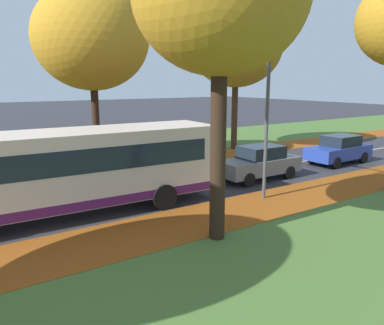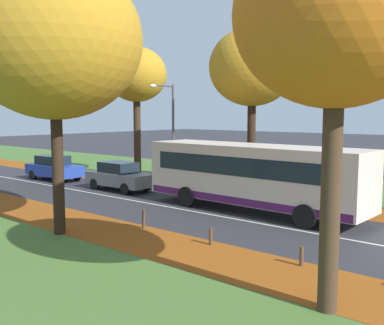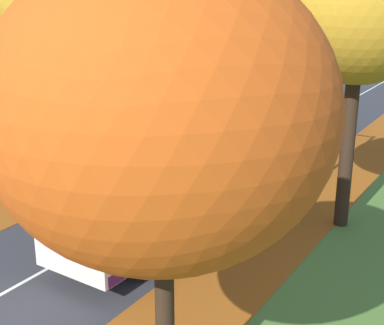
% 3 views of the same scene
% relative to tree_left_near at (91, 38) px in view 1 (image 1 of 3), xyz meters
% --- Properties ---
extents(grass_verge_left, '(12.00, 90.00, 0.01)m').
position_rel_tree_left_near_xyz_m(grass_verge_left, '(-3.22, 8.39, -6.91)').
color(grass_verge_left, '#476B2D').
rests_on(grass_verge_left, ground).
extents(leaf_litter_left, '(2.80, 60.00, 0.00)m').
position_rel_tree_left_near_xyz_m(leaf_litter_left, '(1.38, 2.39, -6.91)').
color(leaf_litter_left, '#8C4714').
rests_on(leaf_litter_left, grass_verge_left).
extents(leaf_litter_right, '(2.80, 60.00, 0.00)m').
position_rel_tree_left_near_xyz_m(leaf_litter_right, '(10.58, 2.39, -6.91)').
color(leaf_litter_right, '#8C4714').
rests_on(leaf_litter_right, grass_verge_right).
extents(road_centre_line, '(0.12, 80.00, 0.01)m').
position_rel_tree_left_near_xyz_m(road_centre_line, '(5.98, 8.39, -6.91)').
color(road_centre_line, silver).
rests_on(road_centre_line, ground).
extents(tree_left_near, '(6.21, 6.21, 9.73)m').
position_rel_tree_left_near_xyz_m(tree_left_near, '(0.00, 0.00, 0.00)').
color(tree_left_near, black).
rests_on(tree_left_near, ground).
extents(tree_left_mid, '(6.22, 6.22, 9.84)m').
position_rel_tree_left_near_xyz_m(tree_left_mid, '(0.41, 9.69, 0.10)').
color(tree_left_mid, '#422D1E').
rests_on(tree_left_mid, ground).
extents(bollard_third, '(0.12, 0.12, 0.59)m').
position_rel_tree_left_near_xyz_m(bollard_third, '(2.39, -5.11, -6.62)').
color(bollard_third, '#4C3823').
rests_on(bollard_third, ground).
extents(bollard_fourth, '(0.12, 0.12, 0.74)m').
position_rel_tree_left_near_xyz_m(bollard_fourth, '(2.45, -1.85, -6.55)').
color(bollard_fourth, '#4C3823').
rests_on(bollard_fourth, ground).
extents(streetlamp_right, '(1.89, 0.28, 6.00)m').
position_rel_tree_left_near_xyz_m(streetlamp_right, '(9.65, 3.45, -3.18)').
color(streetlamp_right, '#47474C').
rests_on(streetlamp_right, ground).
extents(bus, '(2.92, 10.48, 2.98)m').
position_rel_tree_left_near_xyz_m(bus, '(7.67, -3.42, -5.21)').
color(bus, beige).
rests_on(bus, ground).
extents(car_grey_lead, '(1.79, 4.20, 1.62)m').
position_rel_tree_left_near_xyz_m(car_grey_lead, '(7.58, 5.39, -6.10)').
color(car_grey_lead, slate).
rests_on(car_grey_lead, ground).
extents(car_blue_following, '(1.88, 4.25, 1.62)m').
position_rel_tree_left_near_xyz_m(car_blue_following, '(7.44, 11.72, -6.10)').
color(car_blue_following, '#233D9E').
rests_on(car_blue_following, ground).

